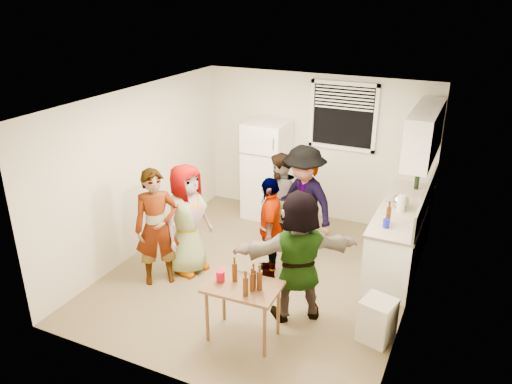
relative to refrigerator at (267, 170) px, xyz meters
The scene contains 23 objects.
room 2.20m from the refrigerator, 68.25° to the right, with size 4.00×4.50×2.50m, color beige, non-canonical shape.
window 1.60m from the refrigerator, 15.38° to the left, with size 1.12×0.10×1.06m, color white, non-canonical shape.
refrigerator is the anchor object (origin of this frame).
counter_lower 2.59m from the refrigerator, 16.59° to the right, with size 0.60×2.20×0.86m, color white.
countertop 2.56m from the refrigerator, 16.59° to the right, with size 0.64×2.22×0.04m, color beige.
backsplash 2.84m from the refrigerator, 14.94° to the right, with size 0.03×2.20×0.36m, color #A8A399.
upper_cabinets 2.85m from the refrigerator, 11.61° to the right, with size 0.34×1.60×0.70m, color white.
kettle 2.52m from the refrigerator, 17.85° to the right, with size 0.26×0.22×0.22m, color silver, non-canonical shape.
paper_towel 2.59m from the refrigerator, 20.19° to the right, with size 0.11×0.11×0.24m, color white.
wine_bottle 2.50m from the refrigerator, ahead, with size 0.07×0.07×0.29m, color black.
beer_bottle_counter 2.73m from the refrigerator, 30.43° to the right, with size 0.06×0.06×0.24m, color #47230C.
blue_cup 2.78m from the refrigerator, 32.42° to the right, with size 0.09×0.09×0.12m, color #141CB8.
picture_frame 2.70m from the refrigerator, ahead, with size 0.02×0.18×0.15m, color #E2BE4D.
trash_bin 3.69m from the refrigerator, 45.76° to the right, with size 0.35×0.35×0.52m, color silver.
serving_table 3.52m from the refrigerator, 70.63° to the right, with size 0.83×0.55×0.70m, color brown, non-canonical shape.
beer_bottle_table 3.51m from the refrigerator, 68.75° to the right, with size 0.06×0.06×0.21m, color #47230C.
red_cup 3.37m from the refrigerator, 75.07° to the right, with size 0.10×0.10×0.13m, color #AB071F.
guest_grey 2.38m from the refrigerator, 95.98° to the right, with size 0.79×1.61×0.51m, color gray.
guest_stripe 2.79m from the refrigerator, 99.69° to the right, with size 0.60×1.64×0.39m, color #141933.
guest_back_left 1.38m from the refrigerator, 54.76° to the right, with size 0.72×1.47×0.56m, color brown.
guest_back_right 1.73m from the refrigerator, 45.33° to the right, with size 1.11×1.72×0.64m, color #3D3D42.
guest_black 2.17m from the refrigerator, 64.75° to the right, with size 0.85×1.46×0.36m, color black.
guest_orange 3.11m from the refrigerator, 58.92° to the right, with size 1.54×1.66×0.49m, color #B87140.
Camera 1 is at (2.53, -5.59, 3.79)m, focal length 35.00 mm.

